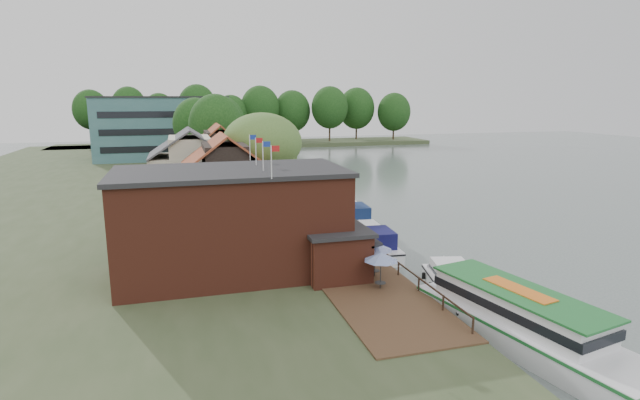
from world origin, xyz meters
TOP-DOWN VIEW (x-y plane):
  - ground at (0.00, 0.00)m, footprint 260.00×260.00m
  - land_bank at (-30.00, 35.00)m, footprint 50.00×140.00m
  - quay_deck at (-8.00, 10.00)m, footprint 6.00×50.00m
  - quay_rail at (-5.30, 10.50)m, footprint 0.20×49.00m
  - pub at (-14.00, -1.00)m, footprint 20.00×11.00m
  - hotel_block at (-22.00, 70.00)m, footprint 25.40×12.40m
  - cottage_a at (-15.00, 14.00)m, footprint 8.60×7.60m
  - cottage_b at (-18.00, 24.00)m, footprint 9.60×8.60m
  - cottage_c at (-14.00, 33.00)m, footprint 7.60×7.60m
  - willow at (-10.50, 19.00)m, footprint 8.60×8.60m
  - umbrella_0 at (-7.43, -6.92)m, footprint 2.20×2.20m
  - umbrella_1 at (-6.93, -4.71)m, footprint 2.34×2.34m
  - umbrella_2 at (-7.43, -0.83)m, footprint 2.25×2.25m
  - umbrella_3 at (-8.17, 5.32)m, footprint 2.07×2.07m
  - umbrella_4 at (-6.73, 7.63)m, footprint 1.94×1.94m
  - cruiser_0 at (-2.28, -7.68)m, footprint 5.35×10.19m
  - cruiser_1 at (-3.84, 3.63)m, footprint 3.96×10.21m
  - cruiser_2 at (-2.73, 12.46)m, footprint 4.18×10.84m
  - cruiser_3 at (-3.89, 25.97)m, footprint 5.24×10.11m
  - cruiser_4 at (-3.70, 34.58)m, footprint 5.44×10.30m
  - tour_boat at (-2.11, -14.08)m, footprint 6.57×14.30m
  - swan at (-4.50, -9.20)m, footprint 0.44×0.44m
  - bank_tree_0 at (-13.60, 42.48)m, footprint 8.01×8.01m
  - bank_tree_1 at (-16.19, 50.91)m, footprint 7.48×7.48m
  - bank_tree_2 at (-11.27, 59.65)m, footprint 8.49×8.49m
  - bank_tree_3 at (-17.81, 77.78)m, footprint 6.59×6.59m
  - bank_tree_4 at (-18.54, 86.38)m, footprint 6.00×6.00m
  - bank_tree_5 at (-11.19, 93.48)m, footprint 7.57×7.57m

SIDE VIEW (x-z plane):
  - ground at x=0.00m, z-range 0.00..0.00m
  - swan at x=-4.50m, z-range 0.00..0.44m
  - land_bank at x=-30.00m, z-range 0.00..1.00m
  - quay_deck at x=-8.00m, z-range 1.00..1.10m
  - cruiser_3 at x=-3.89m, z-range 0.00..2.33m
  - cruiser_0 at x=-2.28m, z-range 0.00..2.35m
  - cruiser_4 at x=-3.70m, z-range 0.00..2.38m
  - cruiser_1 at x=-3.84m, z-range 0.00..2.43m
  - cruiser_2 at x=-2.73m, z-range 0.00..2.61m
  - quay_rail at x=-5.30m, z-range 1.00..2.00m
  - tour_boat at x=-2.11m, z-range 0.00..3.01m
  - umbrella_0 at x=-7.43m, z-range 1.10..3.48m
  - umbrella_1 at x=-6.93m, z-range 1.10..3.48m
  - umbrella_2 at x=-7.43m, z-range 1.10..3.48m
  - umbrella_3 at x=-8.17m, z-range 1.10..3.48m
  - umbrella_4 at x=-6.73m, z-range 1.10..3.48m
  - pub at x=-14.00m, z-range 1.00..8.30m
  - cottage_a at x=-15.00m, z-range 1.00..9.50m
  - cottage_b at x=-18.00m, z-range 1.00..9.50m
  - cottage_c at x=-14.00m, z-range 1.00..9.50m
  - willow at x=-10.50m, z-range 1.00..11.43m
  - bank_tree_4 at x=-18.54m, z-range 1.00..11.51m
  - bank_tree_5 at x=-11.19m, z-range 1.00..11.89m
  - bank_tree_1 at x=-16.19m, z-range 1.00..13.02m
  - bank_tree_3 at x=-17.81m, z-range 1.00..13.08m
  - hotel_block at x=-22.00m, z-range 1.00..13.30m
  - bank_tree_2 at x=-11.27m, z-range 1.00..13.31m
  - bank_tree_0 at x=-13.60m, z-range 1.00..13.56m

